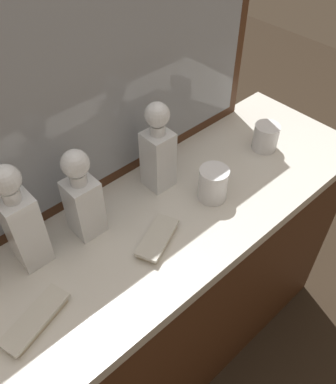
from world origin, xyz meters
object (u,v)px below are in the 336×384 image
at_px(crystal_decanter_rear, 158,154).
at_px(crystal_tumbler_center, 265,138).
at_px(crystal_decanter_right, 23,226).
at_px(crystal_tumbler_far_right, 213,185).
at_px(silver_brush_left, 157,239).
at_px(silver_brush_far_right, 36,320).
at_px(crystal_decanter_center, 83,201).

xyz_separation_m(crystal_decanter_rear, crystal_tumbler_center, (0.37, -0.11, -0.07)).
xyz_separation_m(crystal_decanter_right, crystal_tumbler_far_right, (0.49, -0.15, -0.08)).
distance_m(crystal_tumbler_center, silver_brush_left, 0.52).
distance_m(crystal_tumbler_far_right, silver_brush_left, 0.23).
bearing_deg(crystal_decanter_rear, crystal_decanter_right, 179.28).
bearing_deg(silver_brush_far_right, crystal_tumbler_center, 3.29).
relative_size(crystal_decanter_rear, crystal_tumbler_far_right, 2.74).
xyz_separation_m(crystal_decanter_rear, silver_brush_left, (-0.15, -0.16, -0.10)).
xyz_separation_m(crystal_decanter_center, silver_brush_left, (0.11, -0.16, -0.09)).
bearing_deg(crystal_decanter_rear, silver_brush_far_right, -162.69).
bearing_deg(silver_brush_far_right, crystal_decanter_rear, 17.31).
bearing_deg(crystal_decanter_rear, silver_brush_left, -132.39).
bearing_deg(crystal_decanter_center, crystal_decanter_rear, 1.42).
xyz_separation_m(crystal_decanter_right, crystal_tumbler_center, (0.78, -0.11, -0.08)).
height_order(crystal_tumbler_center, silver_brush_left, crystal_tumbler_center).
bearing_deg(silver_brush_left, crystal_decanter_right, 146.87).
bearing_deg(crystal_tumbler_far_right, crystal_decanter_center, 157.14).
distance_m(crystal_decanter_right, crystal_tumbler_center, 0.79).
height_order(silver_brush_far_right, silver_brush_left, same).
bearing_deg(crystal_decanter_right, crystal_tumbler_far_right, -17.31).
height_order(crystal_decanter_rear, crystal_tumbler_far_right, crystal_decanter_rear).
distance_m(crystal_decanter_rear, silver_brush_far_right, 0.53).
xyz_separation_m(crystal_decanter_right, crystal_decanter_center, (0.15, -0.01, -0.02)).
relative_size(crystal_decanter_rear, crystal_tumbler_center, 3.18).
xyz_separation_m(crystal_decanter_right, silver_brush_far_right, (-0.09, -0.16, -0.11)).
distance_m(crystal_decanter_rear, crystal_tumbler_far_right, 0.18).
bearing_deg(crystal_tumbler_far_right, crystal_tumbler_center, 8.09).
distance_m(crystal_decanter_rear, crystal_decanter_center, 0.26).
height_order(crystal_decanter_rear, silver_brush_far_right, crystal_decanter_rear).
height_order(crystal_decanter_rear, silver_brush_left, crystal_decanter_rear).
height_order(crystal_decanter_right, silver_brush_left, crystal_decanter_right).
xyz_separation_m(crystal_decanter_center, crystal_tumbler_far_right, (0.33, -0.14, -0.06)).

